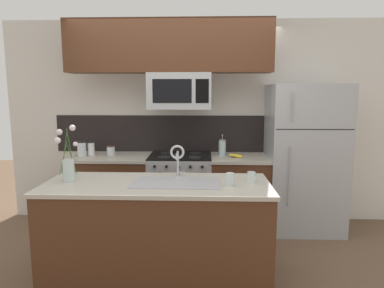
% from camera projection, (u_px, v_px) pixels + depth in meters
% --- Properties ---
extents(ground_plane, '(10.00, 10.00, 0.00)m').
position_uv_depth(ground_plane, '(175.00, 261.00, 3.47)').
color(ground_plane, brown).
extents(rear_partition, '(5.20, 0.10, 2.60)m').
position_uv_depth(rear_partition, '(205.00, 122.00, 4.52)').
color(rear_partition, silver).
rests_on(rear_partition, ground).
extents(splash_band, '(3.33, 0.01, 0.48)m').
position_uv_depth(splash_band, '(182.00, 134.00, 4.50)').
color(splash_band, black).
rests_on(splash_band, rear_partition).
extents(back_counter_left, '(0.97, 0.65, 0.91)m').
position_uv_depth(back_counter_left, '(114.00, 191.00, 4.32)').
color(back_counter_left, '#4C2B19').
rests_on(back_counter_left, ground).
extents(back_counter_right, '(0.72, 0.65, 0.91)m').
position_uv_depth(back_counter_right, '(239.00, 192.00, 4.26)').
color(back_counter_right, '#4C2B19').
rests_on(back_counter_right, ground).
extents(stove_range, '(0.76, 0.64, 0.93)m').
position_uv_depth(stove_range, '(180.00, 191.00, 4.28)').
color(stove_range, '#A8AAAF').
rests_on(stove_range, ground).
extents(microwave, '(0.74, 0.40, 0.42)m').
position_uv_depth(microwave, '(180.00, 91.00, 4.08)').
color(microwave, '#A8AAAF').
extents(upper_cabinet_band, '(2.39, 0.34, 0.60)m').
position_uv_depth(upper_cabinet_band, '(169.00, 47.00, 3.97)').
color(upper_cabinet_band, '#4C2B19').
extents(refrigerator, '(0.89, 0.74, 1.79)m').
position_uv_depth(refrigerator, '(304.00, 158.00, 4.18)').
color(refrigerator, '#A8AAAF').
rests_on(refrigerator, ground).
extents(storage_jar_tall, '(0.11, 0.11, 0.19)m').
position_uv_depth(storage_jar_tall, '(82.00, 149.00, 4.22)').
color(storage_jar_tall, silver).
rests_on(storage_jar_tall, back_counter_left).
extents(storage_jar_medium, '(0.08, 0.08, 0.18)m').
position_uv_depth(storage_jar_medium, '(91.00, 148.00, 4.26)').
color(storage_jar_medium, silver).
rests_on(storage_jar_medium, back_counter_left).
extents(storage_jar_short, '(0.10, 0.10, 0.12)m').
position_uv_depth(storage_jar_short, '(111.00, 151.00, 4.27)').
color(storage_jar_short, silver).
rests_on(storage_jar_short, back_counter_left).
extents(banana_bunch, '(0.19, 0.12, 0.08)m').
position_uv_depth(banana_bunch, '(236.00, 156.00, 4.13)').
color(banana_bunch, yellow).
rests_on(banana_bunch, back_counter_right).
extents(french_press, '(0.09, 0.09, 0.27)m').
position_uv_depth(french_press, '(222.00, 148.00, 4.24)').
color(french_press, silver).
rests_on(french_press, back_counter_right).
extents(island_counter, '(1.97, 0.77, 0.91)m').
position_uv_depth(island_counter, '(158.00, 232.00, 3.05)').
color(island_counter, '#4C2B19').
rests_on(island_counter, ground).
extents(kitchen_sink, '(0.76, 0.40, 0.16)m').
position_uv_depth(kitchen_sink, '(176.00, 191.00, 2.99)').
color(kitchen_sink, '#ADAFB5').
rests_on(kitchen_sink, island_counter).
extents(sink_faucet, '(0.14, 0.14, 0.31)m').
position_uv_depth(sink_faucet, '(177.00, 156.00, 3.15)').
color(sink_faucet, '#B7BABF').
rests_on(sink_faucet, island_counter).
extents(drinking_glass, '(0.07, 0.07, 0.11)m').
position_uv_depth(drinking_glass, '(230.00, 179.00, 2.90)').
color(drinking_glass, silver).
rests_on(drinking_glass, island_counter).
extents(spare_glass, '(0.07, 0.07, 0.09)m').
position_uv_depth(spare_glass, '(251.00, 177.00, 3.00)').
color(spare_glass, silver).
rests_on(spare_glass, island_counter).
extents(flower_vase, '(0.18, 0.12, 0.50)m').
position_uv_depth(flower_vase, '(68.00, 165.00, 3.01)').
color(flower_vase, silver).
rests_on(flower_vase, island_counter).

